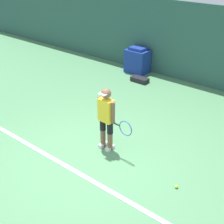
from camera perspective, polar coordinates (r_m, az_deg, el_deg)
ground_plane at (r=6.99m, az=-4.40°, el=-8.36°), size 24.00×24.00×0.00m
back_wall at (r=10.59m, az=16.14°, el=11.51°), size 24.00×0.10×2.60m
court_baseline at (r=6.71m, az=-7.45°, el=-10.31°), size 21.60×0.10×0.01m
tennis_player at (r=6.85m, az=-0.96°, el=-0.92°), size 0.97×0.29×1.50m
tennis_ball at (r=6.33m, az=11.73°, el=-13.20°), size 0.07×0.07×0.07m
covered_chair at (r=11.52m, az=4.67°, el=9.37°), size 0.81×0.59×0.94m
equipment_bag at (r=10.79m, az=5.09°, el=5.91°), size 0.61×0.30×0.16m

